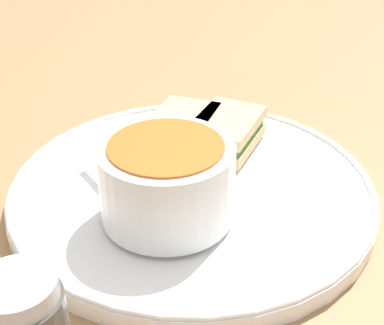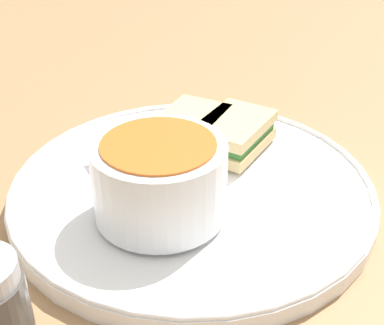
% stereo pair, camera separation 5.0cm
% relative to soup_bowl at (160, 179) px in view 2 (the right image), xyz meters
% --- Properties ---
extents(ground_plane, '(2.40, 2.40, 0.00)m').
position_rel_soup_bowl_xyz_m(ground_plane, '(0.03, -0.05, -0.06)').
color(ground_plane, '#9E754C').
extents(plate, '(0.35, 0.35, 0.02)m').
position_rel_soup_bowl_xyz_m(plate, '(0.03, -0.05, -0.04)').
color(plate, white).
rests_on(plate, ground_plane).
extents(soup_bowl, '(0.11, 0.11, 0.07)m').
position_rel_soup_bowl_xyz_m(soup_bowl, '(0.00, 0.00, 0.00)').
color(soup_bowl, white).
rests_on(soup_bowl, plate).
extents(spoon, '(0.12, 0.03, 0.01)m').
position_rel_soup_bowl_xyz_m(spoon, '(0.02, 0.03, -0.03)').
color(spoon, silver).
rests_on(spoon, plate).
extents(sandwich_half_near, '(0.09, 0.10, 0.03)m').
position_rel_soup_bowl_xyz_m(sandwich_half_near, '(0.06, -0.12, -0.02)').
color(sandwich_half_near, '#DBBC7F').
rests_on(sandwich_half_near, plate).
extents(sandwich_half_far, '(0.10, 0.11, 0.03)m').
position_rel_soup_bowl_xyz_m(sandwich_half_far, '(0.09, -0.08, -0.02)').
color(sandwich_half_far, '#DBBC7F').
rests_on(sandwich_half_far, plate).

